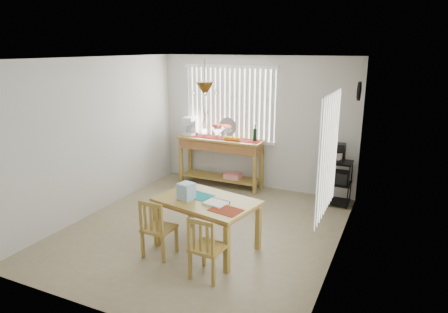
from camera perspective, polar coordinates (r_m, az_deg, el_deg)
The scene contains 10 objects.
ground at distance 6.36m, azimuth -2.95°, elevation -10.32°, with size 4.00×4.50×0.01m, color gray.
room_shell at distance 5.84m, azimuth -3.08°, elevation 4.91°, with size 4.20×4.70×2.70m.
sideboard at distance 8.04m, azimuth -0.42°, elevation 0.90°, with size 1.75×0.49×0.98m.
sideboard_items at distance 8.08m, azimuth -2.16°, elevation 3.86°, with size 1.66×0.42×0.75m.
wire_cart at distance 7.40m, azimuth 15.91°, elevation -3.06°, with size 0.47×0.38×0.80m.
cart_items at distance 7.28m, azimuth 16.19°, elevation 0.49°, with size 0.19×0.23×0.33m.
dining_table at distance 5.56m, azimuth -2.50°, elevation -6.98°, with size 1.49×1.11×0.72m.
table_items at distance 5.49m, azimuth -4.35°, elevation -5.40°, with size 1.03×0.67×0.23m.
chair_left at distance 5.49m, azimuth -9.47°, elevation -10.12°, with size 0.39×0.39×0.83m.
chair_right at distance 4.95m, azimuth -2.50°, elevation -12.94°, with size 0.40×0.40×0.82m.
Camera 1 is at (2.69, -5.06, 2.75)m, focal length 32.00 mm.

